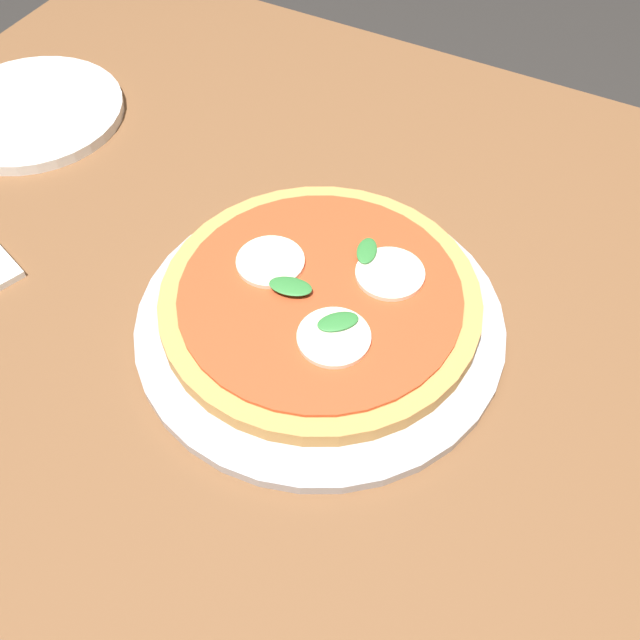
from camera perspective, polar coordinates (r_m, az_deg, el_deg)
name	(u,v)px	position (r m, az deg, el deg)	size (l,w,h in m)	color
ground_plane	(355,636)	(1.42, 2.70, -22.81)	(6.00, 6.00, 0.00)	#2D2B28
dining_table	(380,440)	(0.79, 4.57, -9.04)	(1.51, 1.11, 0.78)	brown
serving_tray	(320,323)	(0.75, 0.00, -0.19)	(0.37, 0.37, 0.01)	#B2B2B7
pizza	(321,299)	(0.75, 0.04, 1.57)	(0.32, 0.32, 0.03)	tan
plate_white	(31,112)	(1.07, -21.00, 14.49)	(0.23, 0.23, 0.01)	white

